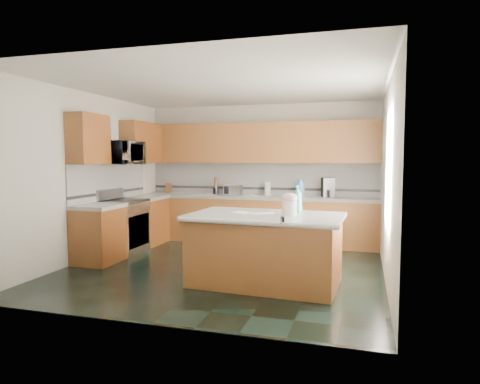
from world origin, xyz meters
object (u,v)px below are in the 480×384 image
(island_top, at_px, (265,217))
(soap_bottle_island, at_px, (297,199))
(knife_block, at_px, (168,188))
(coffee_maker, at_px, (328,187))
(treat_jar, at_px, (289,208))
(toaster_oven, at_px, (233,190))
(island_base, at_px, (265,251))

(island_top, distance_m, soap_bottle_island, 0.52)
(soap_bottle_island, xyz_separation_m, knife_block, (-3.03, 2.38, -0.08))
(island_top, distance_m, coffee_maker, 2.78)
(treat_jar, relative_size, toaster_oven, 0.57)
(island_base, distance_m, treat_jar, 0.67)
(soap_bottle_island, relative_size, coffee_maker, 1.02)
(soap_bottle_island, relative_size, toaster_oven, 1.09)
(island_base, bearing_deg, toaster_oven, 118.48)
(toaster_oven, xyz_separation_m, coffee_maker, (1.84, 0.03, 0.08))
(island_top, height_order, toaster_oven, toaster_oven)
(soap_bottle_island, distance_m, coffee_maker, 2.42)
(soap_bottle_island, height_order, toaster_oven, soap_bottle_island)
(island_base, distance_m, island_top, 0.46)
(treat_jar, height_order, coffee_maker, coffee_maker)
(island_base, bearing_deg, knife_block, 138.08)
(island_top, bearing_deg, coffee_maker, 81.23)
(island_top, bearing_deg, soap_bottle_island, 42.50)
(treat_jar, distance_m, coffee_maker, 2.76)
(island_base, height_order, island_top, island_top)
(island_top, xyz_separation_m, coffee_maker, (0.58, 2.71, 0.21))
(knife_block, bearing_deg, soap_bottle_island, -34.51)
(coffee_maker, bearing_deg, treat_jar, -112.89)
(treat_jar, xyz_separation_m, toaster_oven, (-1.58, 2.71, 0.00))
(knife_block, distance_m, toaster_oven, 1.40)
(soap_bottle_island, xyz_separation_m, coffee_maker, (0.21, 2.41, -0.00))
(toaster_oven, bearing_deg, island_base, -63.67)
(soap_bottle_island, bearing_deg, coffee_maker, 84.67)
(island_base, bearing_deg, soap_bottle_island, 42.50)
(island_base, xyz_separation_m, treat_jar, (0.32, -0.03, 0.59))
(knife_block, bearing_deg, coffee_maker, 4.15)
(treat_jar, xyz_separation_m, knife_block, (-2.98, 2.71, 0.00))
(knife_block, relative_size, coffee_maker, 0.56)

